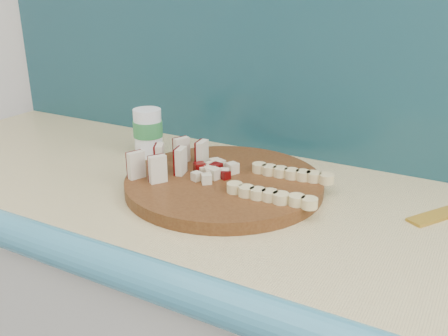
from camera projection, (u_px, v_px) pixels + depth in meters
backsplash at (408, 55)px, 0.99m from camera, size 2.20×0.02×0.50m
cutting_board at (224, 183)px, 0.99m from camera, size 0.41×0.41×0.02m
apple_wedges at (170, 159)px, 1.01m from camera, size 0.10×0.15×0.05m
apple_chunks at (213, 171)px, 0.99m from camera, size 0.06×0.06×0.02m
banana_slices at (281, 184)px, 0.93m from camera, size 0.18×0.15×0.02m
canister at (148, 131)px, 1.16m from camera, size 0.07×0.07×0.11m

